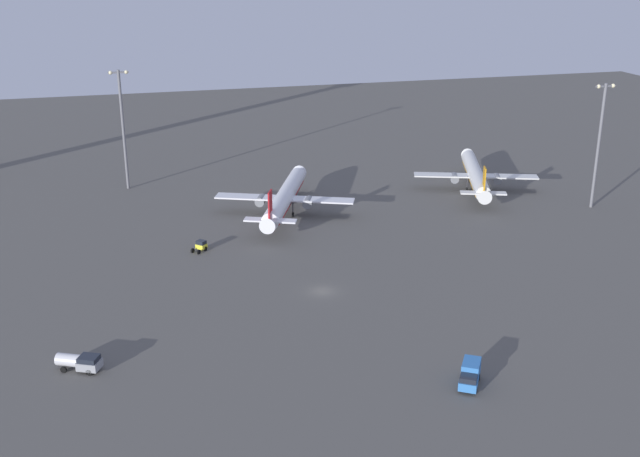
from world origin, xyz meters
name	(u,v)px	position (x,y,z in m)	size (l,w,h in m)	color
ground_plane	(322,291)	(0.00, 0.00, 0.00)	(416.00, 416.00, 0.00)	#56544F
airplane_mid_apron	(285,197)	(3.11, 42.22, 3.87)	(29.92, 37.90, 10.23)	white
airplane_terminal_side	(475,175)	(52.21, 47.98, 3.73)	(29.31, 37.22, 9.88)	silver
catering_truck	(470,374)	(11.10, -34.62, 1.58)	(5.03, 6.03, 3.05)	#3372BF
pushback_tug	(201,246)	(-17.78, 24.73, 1.07)	(3.45, 3.45, 2.05)	yellow
fuel_truck	(80,362)	(-39.83, -16.67, 1.37)	(6.57, 4.69, 2.35)	gray
apron_light_central	(123,123)	(-29.81, 71.60, 16.38)	(4.80, 0.90, 28.99)	slate
apron_light_west	(599,139)	(71.77, 28.34, 15.99)	(4.80, 0.90, 28.24)	slate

